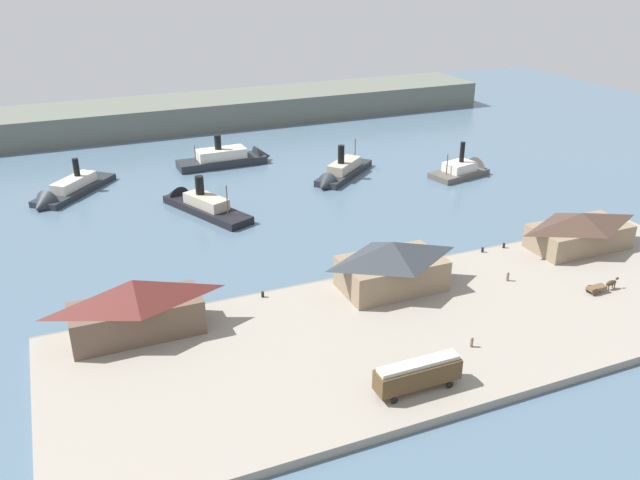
% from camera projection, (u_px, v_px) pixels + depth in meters
% --- Properties ---
extents(ground_plane, '(320.00, 320.00, 0.00)m').
position_uv_depth(ground_plane, '(372.00, 266.00, 113.20)').
color(ground_plane, slate).
extents(quay_promenade, '(110.00, 36.00, 1.20)m').
position_uv_depth(quay_promenade, '(442.00, 324.00, 94.47)').
color(quay_promenade, gray).
rests_on(quay_promenade, ground).
extents(seawall_edge, '(110.00, 0.80, 1.00)m').
position_uv_depth(seawall_edge, '(382.00, 272.00, 109.97)').
color(seawall_edge, slate).
rests_on(seawall_edge, ground).
extents(ferry_shed_west_terminal, '(17.98, 7.56, 8.49)m').
position_uv_depth(ferry_shed_west_terminal, '(136.00, 307.00, 89.16)').
color(ferry_shed_west_terminal, brown).
rests_on(ferry_shed_west_terminal, quay_promenade).
extents(ferry_shed_central_terminal, '(16.21, 9.83, 7.91)m').
position_uv_depth(ferry_shed_central_terminal, '(392.00, 265.00, 101.79)').
color(ferry_shed_central_terminal, '#847056').
rests_on(ferry_shed_central_terminal, quay_promenade).
extents(ferry_shed_east_terminal, '(18.00, 9.07, 6.64)m').
position_uv_depth(ferry_shed_east_terminal, '(580.00, 230.00, 115.94)').
color(ferry_shed_east_terminal, '#847056').
rests_on(ferry_shed_east_terminal, quay_promenade).
extents(street_tram, '(10.99, 2.81, 4.03)m').
position_uv_depth(street_tram, '(418.00, 373.00, 78.53)').
color(street_tram, '#4C381E').
rests_on(street_tram, quay_promenade).
extents(horse_cart, '(5.91, 1.44, 1.87)m').
position_uv_depth(horse_cart, '(602.00, 286.00, 101.88)').
color(horse_cart, brown).
rests_on(horse_cart, quay_promenade).
extents(pedestrian_walking_east, '(0.39, 0.39, 1.59)m').
position_uv_depth(pedestrian_walking_east, '(472.00, 342.00, 87.72)').
color(pedestrian_walking_east, '#6B5B4C').
rests_on(pedestrian_walking_east, quay_promenade).
extents(pedestrian_by_tram, '(0.42, 0.42, 1.69)m').
position_uv_depth(pedestrian_by_tram, '(508.00, 276.00, 105.20)').
color(pedestrian_by_tram, '#6B5B4C').
rests_on(pedestrian_by_tram, quay_promenade).
extents(mooring_post_east, '(0.44, 0.44, 0.90)m').
position_uv_depth(mooring_post_east, '(263.00, 294.00, 100.39)').
color(mooring_post_east, black).
rests_on(mooring_post_east, quay_promenade).
extents(mooring_post_center_east, '(0.44, 0.44, 0.90)m').
position_uv_depth(mooring_post_center_east, '(483.00, 250.00, 115.26)').
color(mooring_post_center_east, black).
rests_on(mooring_post_center_east, quay_promenade).
extents(mooring_post_west, '(0.44, 0.44, 0.90)m').
position_uv_depth(mooring_post_west, '(504.00, 246.00, 116.93)').
color(mooring_post_west, black).
rests_on(mooring_post_west, quay_promenade).
extents(ferry_departing_north, '(16.68, 9.71, 10.78)m').
position_uv_depth(ferry_departing_north, '(465.00, 170.00, 158.16)').
color(ferry_departing_north, '#514C47').
rests_on(ferry_departing_north, ground).
extents(ferry_moored_west, '(20.50, 22.50, 9.83)m').
position_uv_depth(ferry_moored_west, '(65.00, 193.00, 143.52)').
color(ferry_moored_west, '#23282D').
rests_on(ferry_moored_west, ground).
extents(ferry_moored_east, '(24.15, 7.08, 10.00)m').
position_uv_depth(ferry_moored_east, '(232.00, 158.00, 165.75)').
color(ferry_moored_east, '#23282D').
rests_on(ferry_moored_east, ground).
extents(ferry_mid_harbor, '(21.02, 18.98, 9.89)m').
position_uv_depth(ferry_mid_harbor, '(339.00, 174.00, 155.11)').
color(ferry_mid_harbor, '#23282D').
rests_on(ferry_mid_harbor, ground).
extents(ferry_approaching_west, '(15.11, 25.45, 9.58)m').
position_uv_depth(ferry_approaching_west, '(198.00, 203.00, 137.17)').
color(ferry_approaching_west, black).
rests_on(ferry_approaching_west, ground).
extents(far_headland, '(180.00, 24.00, 8.00)m').
position_uv_depth(far_headland, '(212.00, 110.00, 204.00)').
color(far_headland, '#60665B').
rests_on(far_headland, ground).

